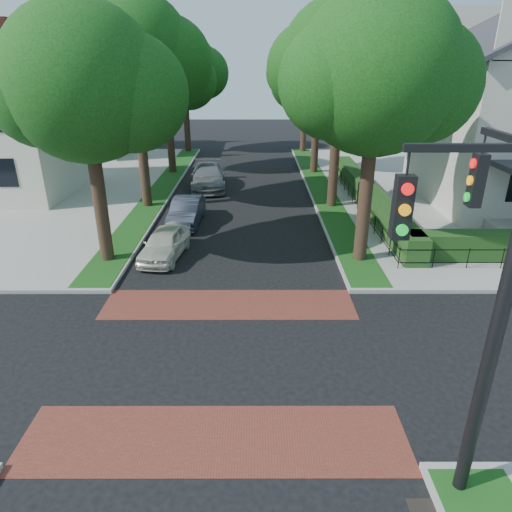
# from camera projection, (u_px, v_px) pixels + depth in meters

# --- Properties ---
(ground) EXTENTS (120.00, 120.00, 0.00)m
(ground) POSITION_uv_depth(u_px,v_px,m) (223.00, 357.00, 13.55)
(ground) COLOR black
(ground) RESTS_ON ground
(crosswalk_far) EXTENTS (9.00, 2.20, 0.01)m
(crosswalk_far) POSITION_uv_depth(u_px,v_px,m) (229.00, 304.00, 16.49)
(crosswalk_far) COLOR maroon
(crosswalk_far) RESTS_ON ground
(crosswalk_near) EXTENTS (9.00, 2.20, 0.01)m
(crosswalk_near) POSITION_uv_depth(u_px,v_px,m) (214.00, 439.00, 10.61)
(crosswalk_near) COLOR maroon
(crosswalk_near) RESTS_ON ground
(storm_drain) EXTENTS (0.65, 0.45, 0.01)m
(storm_drain) POSITION_uv_depth(u_px,v_px,m) (425.00, 509.00, 8.96)
(storm_drain) COLOR black
(storm_drain) RESTS_ON ground
(grass_strip_ne) EXTENTS (1.60, 29.80, 0.02)m
(grass_strip_ne) POSITION_uv_depth(u_px,v_px,m) (321.00, 188.00, 31.05)
(grass_strip_ne) COLOR #194B15
(grass_strip_ne) RESTS_ON sidewalk_ne
(grass_strip_nw) EXTENTS (1.60, 29.80, 0.02)m
(grass_strip_nw) POSITION_uv_depth(u_px,v_px,m) (162.00, 188.00, 31.04)
(grass_strip_nw) COLOR #194B15
(grass_strip_nw) RESTS_ON sidewalk_nw
(tree_right_near) EXTENTS (7.75, 6.67, 10.66)m
(tree_right_near) POSITION_uv_depth(u_px,v_px,m) (378.00, 75.00, 17.21)
(tree_right_near) COLOR black
(tree_right_near) RESTS_ON sidewalk_ne
(tree_right_mid) EXTENTS (8.25, 7.09, 11.22)m
(tree_right_mid) POSITION_uv_depth(u_px,v_px,m) (342.00, 63.00, 24.43)
(tree_right_mid) COLOR black
(tree_right_mid) RESTS_ON sidewalk_ne
(tree_right_far) EXTENTS (7.25, 6.23, 9.74)m
(tree_right_far) POSITION_uv_depth(u_px,v_px,m) (319.00, 79.00, 33.10)
(tree_right_far) COLOR black
(tree_right_far) RESTS_ON sidewalk_ne
(tree_right_back) EXTENTS (7.50, 6.45, 10.20)m
(tree_right_back) POSITION_uv_depth(u_px,v_px,m) (307.00, 71.00, 41.24)
(tree_right_back) COLOR black
(tree_right_back) RESTS_ON sidewalk_ne
(tree_left_near) EXTENTS (7.50, 6.45, 10.20)m
(tree_left_near) POSITION_uv_depth(u_px,v_px,m) (89.00, 85.00, 17.33)
(tree_left_near) COLOR black
(tree_left_near) RESTS_ON sidewalk_nw
(tree_left_mid) EXTENTS (8.00, 6.88, 11.48)m
(tree_left_mid) POSITION_uv_depth(u_px,v_px,m) (136.00, 56.00, 24.27)
(tree_left_mid) COLOR black
(tree_left_mid) RESTS_ON sidewalk_nw
(tree_left_far) EXTENTS (7.00, 6.02, 9.86)m
(tree_left_far) POSITION_uv_depth(u_px,v_px,m) (168.00, 76.00, 33.00)
(tree_left_far) COLOR black
(tree_left_far) RESTS_ON sidewalk_nw
(tree_left_back) EXTENTS (7.75, 6.66, 10.44)m
(tree_left_back) POSITION_uv_depth(u_px,v_px,m) (185.00, 69.00, 41.18)
(tree_left_back) COLOR black
(tree_left_back) RESTS_ON sidewalk_nw
(hedge_main_road) EXTENTS (1.00, 18.00, 1.20)m
(hedge_main_road) POSITION_uv_depth(u_px,v_px,m) (369.00, 196.00, 27.05)
(hedge_main_road) COLOR #153D15
(hedge_main_road) RESTS_ON sidewalk_ne
(fence_main_road) EXTENTS (0.06, 18.00, 0.90)m
(fence_main_road) POSITION_uv_depth(u_px,v_px,m) (355.00, 198.00, 27.11)
(fence_main_road) COLOR black
(fence_main_road) RESTS_ON sidewalk_ne
(house_left_far) EXTENTS (10.00, 9.00, 10.14)m
(house_left_far) POSITION_uv_depth(u_px,v_px,m) (73.00, 98.00, 40.96)
(house_left_far) COLOR beige
(house_left_far) RESTS_ON sidewalk_nw
(traffic_signal) EXTENTS (2.17, 2.00, 8.00)m
(traffic_signal) POSITION_uv_depth(u_px,v_px,m) (489.00, 281.00, 7.65)
(traffic_signal) COLOR black
(traffic_signal) RESTS_ON sidewalk_se
(parked_car_front) EXTENTS (2.07, 4.06, 1.32)m
(parked_car_front) POSITION_uv_depth(u_px,v_px,m) (165.00, 244.00, 20.18)
(parked_car_front) COLOR silver
(parked_car_front) RESTS_ON ground
(parked_car_middle) EXTENTS (1.64, 4.27, 1.39)m
(parked_car_middle) POSITION_uv_depth(u_px,v_px,m) (187.00, 211.00, 24.39)
(parked_car_middle) COLOR #222834
(parked_car_middle) RESTS_ON ground
(parked_car_rear) EXTENTS (2.74, 5.71, 1.60)m
(parked_car_rear) POSITION_uv_depth(u_px,v_px,m) (208.00, 177.00, 31.29)
(parked_car_rear) COLOR slate
(parked_car_rear) RESTS_ON ground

